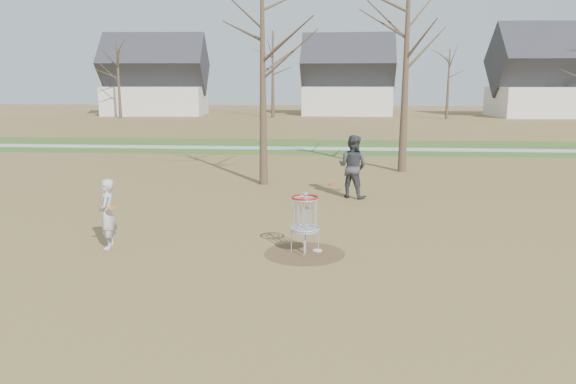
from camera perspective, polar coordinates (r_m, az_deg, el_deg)
The scene contains 11 objects.
ground at distance 12.59m, azimuth 1.71°, elevation -6.28°, with size 160.00×160.00×0.00m, color brown.
green_band at distance 33.22m, azimuth 3.68°, elevation 4.62°, with size 160.00×8.00×0.01m, color #2D5119.
footpath at distance 32.22m, azimuth 3.64°, elevation 4.44°, with size 160.00×1.50×0.01m, color #9E9E99.
dirt_circle at distance 12.59m, azimuth 1.71°, elevation -6.25°, with size 1.80×1.80×0.01m, color #47331E.
player_standing at distance 13.45m, azimuth -17.91°, elevation -2.14°, with size 0.59×0.38×1.61m, color #B5B5B5.
player_throwing at distance 18.53m, azimuth 6.58°, elevation 2.59°, with size 1.01×0.78×2.07m, color #37393D.
disc_grounded at distance 12.76m, azimuth 3.00°, elevation -5.95°, with size 0.22×0.22×0.02m, color silver.
discs_in_play at distance 14.25m, azimuth -4.97°, elevation -0.20°, with size 5.09×3.93×0.12m.
disc_golf_basket at distance 12.35m, azimuth 1.73°, elevation -2.23°, with size 0.64×0.64×1.35m.
bare_trees at distance 47.82m, azimuth 6.32°, elevation 12.97°, with size 52.62×44.98×9.00m.
houses_row at distance 64.66m, azimuth 8.20°, elevation 10.82°, with size 56.51×10.01×7.26m.
Camera 1 is at (0.63, -12.00, 3.77)m, focal length 35.00 mm.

